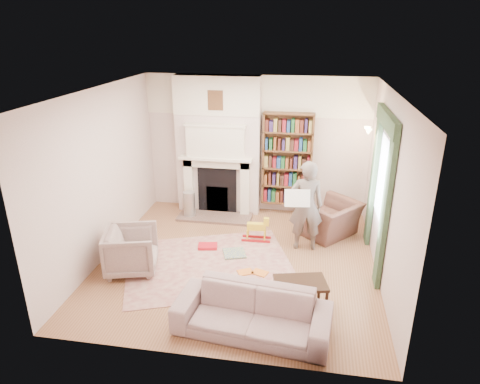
% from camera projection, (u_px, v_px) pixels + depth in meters
% --- Properties ---
extents(floor, '(4.50, 4.50, 0.00)m').
position_uv_depth(floor, '(238.00, 261.00, 7.16)').
color(floor, brown).
rests_on(floor, ground).
extents(ceiling, '(4.50, 4.50, 0.00)m').
position_uv_depth(ceiling, '(237.00, 91.00, 6.14)').
color(ceiling, white).
rests_on(ceiling, wall_back).
extents(wall_back, '(4.50, 0.00, 4.50)m').
position_uv_depth(wall_back, '(256.00, 145.00, 8.71)').
color(wall_back, beige).
rests_on(wall_back, floor).
extents(wall_front, '(4.50, 0.00, 4.50)m').
position_uv_depth(wall_front, '(201.00, 254.00, 4.58)').
color(wall_front, beige).
rests_on(wall_front, floor).
extents(wall_left, '(0.00, 4.50, 4.50)m').
position_uv_depth(wall_left, '(102.00, 175.00, 7.00)').
color(wall_left, beige).
rests_on(wall_left, floor).
extents(wall_right, '(0.00, 4.50, 4.50)m').
position_uv_depth(wall_right, '(387.00, 192.00, 6.30)').
color(wall_right, beige).
rests_on(wall_right, floor).
extents(fireplace, '(1.70, 0.58, 2.80)m').
position_uv_depth(fireplace, '(218.00, 147.00, 8.65)').
color(fireplace, beige).
rests_on(fireplace, floor).
extents(bookcase, '(1.00, 0.24, 1.85)m').
position_uv_depth(bookcase, '(287.00, 159.00, 8.58)').
color(bookcase, brown).
rests_on(bookcase, floor).
extents(window, '(0.02, 0.90, 1.30)m').
position_uv_depth(window, '(383.00, 179.00, 6.65)').
color(window, silver).
rests_on(window, wall_right).
extents(curtain_left, '(0.07, 0.32, 2.40)m').
position_uv_depth(curtain_left, '(385.00, 212.00, 6.11)').
color(curtain_left, '#2D462D').
rests_on(curtain_left, floor).
extents(curtain_right, '(0.07, 0.32, 2.40)m').
position_uv_depth(curtain_right, '(373.00, 179.00, 7.39)').
color(curtain_right, '#2D462D').
rests_on(curtain_right, floor).
extents(pelmet, '(0.09, 1.70, 0.24)m').
position_uv_depth(pelmet, '(387.00, 120.00, 6.32)').
color(pelmet, '#2D462D').
rests_on(pelmet, wall_right).
extents(wall_sconce, '(0.20, 0.24, 0.24)m').
position_uv_depth(wall_sconce, '(365.00, 134.00, 7.53)').
color(wall_sconce, gold).
rests_on(wall_sconce, wall_right).
extents(rug, '(3.20, 2.84, 0.01)m').
position_uv_depth(rug, '(209.00, 264.00, 7.05)').
color(rug, '#C3AF93').
rests_on(rug, floor).
extents(armchair_reading, '(1.31, 1.32, 0.65)m').
position_uv_depth(armchair_reading, '(330.00, 219.00, 7.97)').
color(armchair_reading, '#462D25').
rests_on(armchair_reading, floor).
extents(armchair_left, '(0.96, 0.94, 0.72)m').
position_uv_depth(armchair_left, '(131.00, 250.00, 6.78)').
color(armchair_left, '#B9B199').
rests_on(armchair_left, floor).
extents(sofa, '(2.05, 0.99, 0.58)m').
position_uv_depth(sofa, '(252.00, 313.00, 5.42)').
color(sofa, '#B8A598').
rests_on(sofa, floor).
extents(man_reading, '(0.63, 0.46, 1.61)m').
position_uv_depth(man_reading, '(306.00, 206.00, 7.31)').
color(man_reading, '#62564E').
rests_on(man_reading, floor).
extents(newspaper, '(0.43, 0.17, 0.28)m').
position_uv_depth(newspaper, '(297.00, 198.00, 7.07)').
color(newspaper, white).
rests_on(newspaper, man_reading).
extents(coffee_table, '(0.78, 0.60, 0.45)m').
position_uv_depth(coffee_table, '(300.00, 296.00, 5.87)').
color(coffee_table, black).
rests_on(coffee_table, floor).
extents(paraffin_heater, '(0.29, 0.29, 0.55)m').
position_uv_depth(paraffin_heater, '(189.00, 205.00, 8.70)').
color(paraffin_heater, '#B1B5B9').
rests_on(paraffin_heater, floor).
extents(rocking_horse, '(0.53, 0.22, 0.46)m').
position_uv_depth(rocking_horse, '(256.00, 229.00, 7.77)').
color(rocking_horse, yellow).
rests_on(rocking_horse, rug).
extents(board_game, '(0.47, 0.47, 0.03)m').
position_uv_depth(board_game, '(234.00, 253.00, 7.35)').
color(board_game, gold).
rests_on(board_game, rug).
extents(game_box_lid, '(0.37, 0.28, 0.06)m').
position_uv_depth(game_box_lid, '(208.00, 246.00, 7.56)').
color(game_box_lid, red).
rests_on(game_box_lid, rug).
extents(comic_annuals, '(0.70, 0.61, 0.02)m').
position_uv_depth(comic_annuals, '(245.00, 276.00, 6.71)').
color(comic_annuals, red).
rests_on(comic_annuals, rug).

